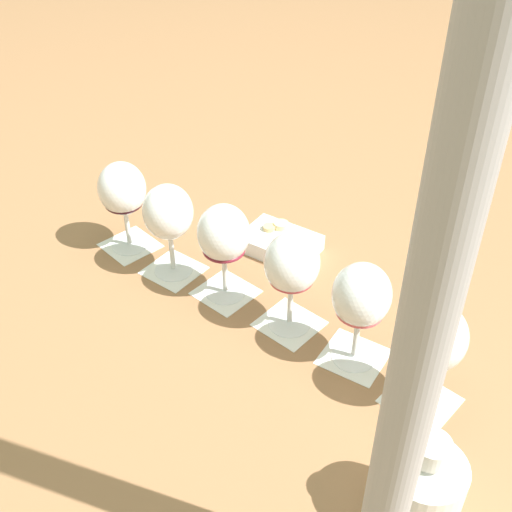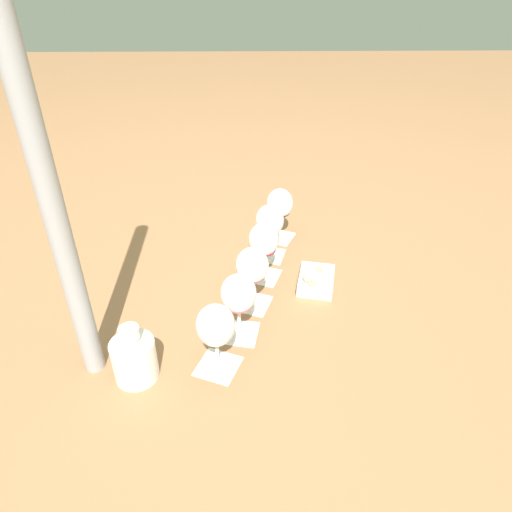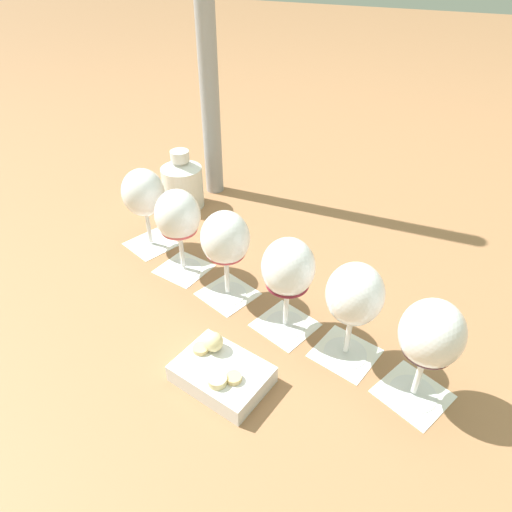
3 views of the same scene
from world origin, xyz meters
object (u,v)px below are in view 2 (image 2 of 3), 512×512
object	(u,v)px
wine_glass_5	(280,206)
umbrella_pole	(54,212)
wine_glass_2	(252,268)
ceramic_vase	(134,356)
wine_glass_4	(270,223)
wine_glass_0	(216,328)
snack_dish	(316,280)
wine_glass_1	(238,296)
wine_glass_3	(264,242)

from	to	relation	value
wine_glass_5	umbrella_pole	bearing A→B (deg)	141.22
umbrella_pole	wine_glass_2	bearing A→B (deg)	-59.00
ceramic_vase	wine_glass_4	bearing A→B (deg)	-32.99
wine_glass_5	ceramic_vase	distance (m)	0.71
wine_glass_0	wine_glass_4	distance (m)	0.49
wine_glass_4	snack_dish	world-z (taller)	wine_glass_4
wine_glass_1	wine_glass_2	size ratio (longest dim) A/B	1.00
wine_glass_3	umbrella_pole	distance (m)	0.61
wine_glass_4	ceramic_vase	bearing A→B (deg)	147.01
wine_glass_2	wine_glass_3	size ratio (longest dim) A/B	1.00
wine_glass_1	snack_dish	world-z (taller)	wine_glass_1
wine_glass_0	wine_glass_3	bearing A→B (deg)	-18.14
ceramic_vase	wine_glass_1	bearing A→B (deg)	-59.55
wine_glass_0	ceramic_vase	xyz separation A→B (m)	(-0.02, 0.18, -0.06)
ceramic_vase	snack_dish	xyz separation A→B (m)	(0.34, -0.45, -0.04)
wine_glass_5	wine_glass_4	bearing A→B (deg)	161.40
wine_glass_5	ceramic_vase	xyz separation A→B (m)	(-0.61, 0.36, -0.06)
wine_glass_4	wine_glass_5	distance (m)	0.12
wine_glass_4	umbrella_pole	size ratio (longest dim) A/B	0.22
wine_glass_2	wine_glass_5	distance (m)	0.37
wine_glass_5	umbrella_pole	world-z (taller)	umbrella_pole
wine_glass_2	umbrella_pole	distance (m)	0.52
wine_glass_0	wine_glass_1	bearing A→B (deg)	-23.59
wine_glass_4	wine_glass_5	world-z (taller)	same
wine_glass_4	wine_glass_5	bearing A→B (deg)	-18.60
wine_glass_1	wine_glass_5	bearing A→B (deg)	-15.25
wine_glass_1	wine_glass_5	world-z (taller)	same
wine_glass_3	ceramic_vase	bearing A→B (deg)	141.94
ceramic_vase	snack_dish	bearing A→B (deg)	-53.36
ceramic_vase	umbrella_pole	world-z (taller)	umbrella_pole
wine_glass_2	wine_glass_4	bearing A→B (deg)	-13.15
wine_glass_4	umbrella_pole	xyz separation A→B (m)	(-0.46, 0.43, 0.29)
wine_glass_2	snack_dish	size ratio (longest dim) A/B	1.13
wine_glass_1	wine_glass_2	xyz separation A→B (m)	(0.12, -0.03, -0.00)
wine_glass_2	wine_glass_4	size ratio (longest dim) A/B	1.00
wine_glass_2	wine_glass_4	xyz separation A→B (m)	(0.24, -0.06, -0.00)
wine_glass_0	wine_glass_3	distance (m)	0.38
wine_glass_4	umbrella_pole	bearing A→B (deg)	137.48
wine_glass_0	wine_glass_5	bearing A→B (deg)	-16.91
wine_glass_5	wine_glass_0	bearing A→B (deg)	163.09
wine_glass_1	umbrella_pole	distance (m)	0.45
wine_glass_5	umbrella_pole	xyz separation A→B (m)	(-0.58, 0.46, 0.29)
wine_glass_4	wine_glass_1	bearing A→B (deg)	165.83
wine_glass_1	umbrella_pole	bearing A→B (deg)	107.29
wine_glass_2	ceramic_vase	world-z (taller)	wine_glass_2
wine_glass_2	wine_glass_5	bearing A→B (deg)	-14.91
wine_glass_3	wine_glass_5	bearing A→B (deg)	-14.92
snack_dish	wine_glass_2	bearing A→B (deg)	113.82
wine_glass_0	wine_glass_2	distance (m)	0.24
wine_glass_1	wine_glass_3	size ratio (longest dim) A/B	1.00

